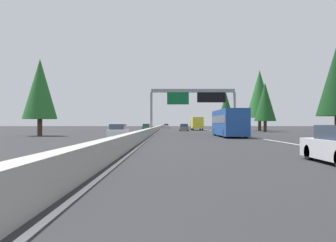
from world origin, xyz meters
The scene contains 15 objects.
ground_plane centered at (60.00, 0.00, 0.00)m, with size 320.00×320.00×0.00m, color #262628.
median_barrier centered at (80.00, 0.30, 0.45)m, with size 180.00×0.56×0.90m, color #9E9B93.
shoulder_stripe_right centered at (70.00, -11.52, 0.01)m, with size 160.00×0.16×0.01m, color silver.
shoulder_stripe_median centered at (70.00, -0.25, 0.01)m, with size 160.00×0.16×0.01m, color silver.
sign_gantry_overhead centered at (51.91, -6.03, 5.28)m, with size 0.50×12.68×6.64m.
bus_near_center centered at (40.19, -9.20, 1.72)m, with size 11.50×2.55×3.10m.
sedan_distant_a centered at (73.35, -5.46, 0.68)m, with size 4.40×1.80×1.47m.
box_truck_far_right centered at (81.61, -8.77, 1.61)m, with size 8.50×2.40×2.95m.
sedan_far_center centered at (121.72, -1.58, 0.68)m, with size 4.40×1.80×1.47m.
oncoming_near centered at (83.44, 2.88, 0.68)m, with size 4.40×1.80×1.47m.
oncoming_far centered at (36.41, 3.08, 0.68)m, with size 4.40×1.80×1.47m.
conifer_right_mid centered at (64.79, -19.94, 5.48)m, with size 3.97×3.97×9.02m.
conifer_right_far centered at (75.81, -21.71, 7.87)m, with size 5.70×5.70×12.95m.
conifer_right_distant centered at (109.01, -19.80, 6.67)m, with size 4.83×4.83×10.98m.
conifer_left_near centered at (42.84, 13.60, 5.79)m, with size 4.19×4.19×9.53m.
Camera 1 is at (-2.24, -2.16, 1.52)m, focal length 39.27 mm.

